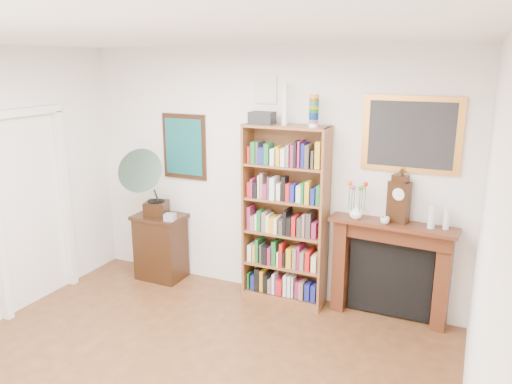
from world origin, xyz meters
TOP-DOWN VIEW (x-y plane):
  - room at (0.00, 0.00)m, footprint 4.51×5.01m
  - door_casing at (-2.21, 1.20)m, footprint 0.08×1.02m
  - teal_poster at (-1.05, 2.48)m, footprint 0.58×0.04m
  - small_picture at (0.00, 2.48)m, footprint 0.26×0.04m
  - gilt_painting at (1.55, 2.48)m, footprint 0.95×0.04m
  - bookshelf at (0.31, 2.32)m, footprint 0.92×0.33m
  - side_cabinet at (-1.31, 2.26)m, footprint 0.61×0.45m
  - fireplace at (1.46, 2.40)m, footprint 1.29×0.39m
  - gramophone at (-1.36, 2.14)m, footprint 0.68×0.77m
  - cd_stack at (-1.07, 2.14)m, footprint 0.14×0.14m
  - mantel_clock at (1.49, 2.39)m, footprint 0.23×0.17m
  - flower_vase at (1.09, 2.33)m, footprint 0.18×0.18m
  - teacup at (1.39, 2.28)m, footprint 0.11×0.11m
  - bottle_left at (1.82, 2.33)m, footprint 0.07×0.07m
  - bottle_right at (1.95, 2.36)m, footprint 0.06×0.06m

SIDE VIEW (x-z plane):
  - side_cabinet at x=-1.31m, z-range 0.00..0.82m
  - fireplace at x=1.46m, z-range 0.09..1.16m
  - cd_stack at x=-1.07m, z-range 0.82..0.90m
  - teacup at x=1.39m, z-range 1.07..1.14m
  - bookshelf at x=0.31m, z-range -0.03..2.27m
  - flower_vase at x=1.09m, z-range 1.07..1.22m
  - bottle_right at x=1.95m, z-range 1.07..1.27m
  - bottle_left at x=1.82m, z-range 1.07..1.31m
  - door_casing at x=-2.21m, z-range 0.18..2.35m
  - gramophone at x=-1.36m, z-range 0.88..1.73m
  - mantel_clock at x=1.49m, z-range 1.06..1.55m
  - room at x=0.00m, z-range -0.01..2.81m
  - teal_poster at x=-1.05m, z-range 1.26..2.04m
  - gilt_painting at x=1.55m, z-range 1.58..2.33m
  - small_picture at x=0.00m, z-range 2.20..2.50m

